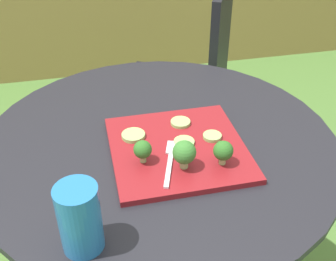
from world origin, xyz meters
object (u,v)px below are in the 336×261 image
salad_plate (178,149)px  fork (170,159)px  patio_chair (192,74)px  drinking_glass (80,221)px

salad_plate → fork: fork is taller
salad_plate → fork: size_ratio=1.97×
patio_chair → salad_plate: (-0.25, -0.77, 0.23)m
patio_chair → salad_plate: bearing=-108.1°
patio_chair → drinking_glass: 1.13m
fork → salad_plate: bearing=57.6°
patio_chair → fork: (-0.28, -0.81, 0.24)m
salad_plate → fork: bearing=-122.4°
patio_chair → fork: patio_chair is taller
patio_chair → fork: 0.89m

